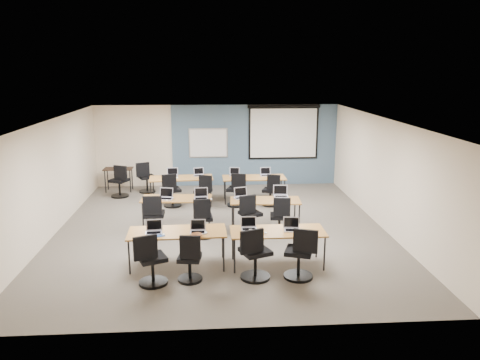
{
  "coord_description": "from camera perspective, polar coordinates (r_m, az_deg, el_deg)",
  "views": [
    {
      "loc": [
        -0.27,
        -10.93,
        3.9
      ],
      "look_at": [
        0.48,
        0.4,
        1.15
      ],
      "focal_mm": 35.0,
      "sensor_mm": 36.0,
      "label": 1
    }
  ],
  "objects": [
    {
      "name": "laptop_9",
      "position": [
        14.04,
        -5.06,
        0.76
      ],
      "size": [
        0.3,
        0.26,
        0.23
      ],
      "rotation": [
        0.0,
        0.0,
        0.27
      ],
      "color": "#A1A1AB",
      "rests_on": "training_table_back_left"
    },
    {
      "name": "training_table_back_left",
      "position": [
        13.89,
        -7.17,
        0.13
      ],
      "size": [
        1.85,
        0.77,
        0.73
      ],
      "rotation": [
        0.0,
        0.0,
        0.07
      ],
      "color": "olive",
      "rests_on": "floor"
    },
    {
      "name": "coffee_cup",
      "position": [
        9.2,
        1.32,
        -6.31
      ],
      "size": [
        0.07,
        0.07,
        0.05
      ],
      "primitive_type": "imported",
      "rotation": [
        0.0,
        0.0,
        -0.38
      ],
      "color": "silver",
      "rests_on": "snack_plate"
    },
    {
      "name": "snack_bowl",
      "position": [
        9.06,
        -5.32,
        -6.74
      ],
      "size": [
        0.28,
        0.28,
        0.05
      ],
      "primitive_type": "imported",
      "rotation": [
        0.0,
        0.0,
        0.43
      ],
      "color": "brown",
      "rests_on": "training_table_front_left"
    },
    {
      "name": "projector_screen",
      "position": [
        15.66,
        5.33,
        6.17
      ],
      "size": [
        2.4,
        0.1,
        1.82
      ],
      "color": "black",
      "rests_on": "wall_back"
    },
    {
      "name": "mouse_11",
      "position": [
        13.94,
        4.62,
        0.47
      ],
      "size": [
        0.06,
        0.1,
        0.03
      ],
      "primitive_type": "ellipsoid",
      "rotation": [
        0.0,
        0.0,
        -0.06
      ],
      "color": "white",
      "rests_on": "training_table_back_right"
    },
    {
      "name": "whiteboard",
      "position": [
        15.55,
        -3.89,
        4.52
      ],
      "size": [
        1.28,
        0.03,
        0.98
      ],
      "color": "#ACAEB2",
      "rests_on": "wall_back"
    },
    {
      "name": "training_table_mid_left",
      "position": [
        11.75,
        -7.74,
        -2.4
      ],
      "size": [
        1.73,
        0.72,
        0.73
      ],
      "rotation": [
        0.0,
        0.0,
        -0.06
      ],
      "color": "olive",
      "rests_on": "floor"
    },
    {
      "name": "laptop_3",
      "position": [
        9.43,
        6.34,
        -5.72
      ],
      "size": [
        0.32,
        0.27,
        0.25
      ],
      "rotation": [
        0.0,
        0.0,
        -0.15
      ],
      "color": "silver",
      "rests_on": "training_table_front_right"
    },
    {
      "name": "laptop_10",
      "position": [
        14.03,
        -0.65,
        0.8
      ],
      "size": [
        0.3,
        0.26,
        0.23
      ],
      "rotation": [
        0.0,
        0.0,
        -0.2
      ],
      "color": "#A3A3AF",
      "rests_on": "training_table_back_right"
    },
    {
      "name": "mouse_6",
      "position": [
        11.55,
        1.6,
        -2.26
      ],
      "size": [
        0.06,
        0.1,
        0.04
      ],
      "primitive_type": "ellipsoid",
      "rotation": [
        0.0,
        0.0,
        0.02
      ],
      "color": "white",
      "rests_on": "training_table_mid_right"
    },
    {
      "name": "laptop_2",
      "position": [
        9.42,
        1.08,
        -5.66
      ],
      "size": [
        0.31,
        0.26,
        0.24
      ],
      "rotation": [
        0.0,
        0.0,
        -0.03
      ],
      "color": "silver",
      "rests_on": "training_table_front_right"
    },
    {
      "name": "mouse_2",
      "position": [
        9.22,
        3.13,
        -6.44
      ],
      "size": [
        0.07,
        0.09,
        0.03
      ],
      "primitive_type": "ellipsoid",
      "rotation": [
        0.0,
        0.0,
        -0.17
      ],
      "color": "white",
      "rests_on": "training_table_front_right"
    },
    {
      "name": "task_chair_9",
      "position": [
        13.34,
        -4.43,
        -1.67
      ],
      "size": [
        0.5,
        0.47,
        0.96
      ],
      "rotation": [
        0.0,
        0.0,
        -0.4
      ],
      "color": "black",
      "rests_on": "floor"
    },
    {
      "name": "mouse_1",
      "position": [
        9.23,
        -4.19,
        -6.42
      ],
      "size": [
        0.08,
        0.11,
        0.04
      ],
      "primitive_type": "ellipsoid",
      "rotation": [
        0.0,
        0.0,
        -0.16
      ],
      "color": "white",
      "rests_on": "training_table_front_left"
    },
    {
      "name": "task_chair_8",
      "position": [
        13.46,
        -8.34,
        -1.58
      ],
      "size": [
        0.52,
        0.51,
        0.99
      ],
      "rotation": [
        0.0,
        0.0,
        0.3
      ],
      "color": "black",
      "rests_on": "floor"
    },
    {
      "name": "laptop_1",
      "position": [
        9.3,
        -5.15,
        -5.98
      ],
      "size": [
        0.31,
        0.26,
        0.23
      ],
      "rotation": [
        0.0,
        0.0,
        -0.02
      ],
      "color": "silver",
      "rests_on": "training_table_front_left"
    },
    {
      "name": "task_chair_4",
      "position": [
        11.25,
        -10.45,
        -4.65
      ],
      "size": [
        0.53,
        0.53,
        1.01
      ],
      "rotation": [
        0.0,
        0.0,
        0.02
      ],
      "color": "black",
      "rests_on": "floor"
    },
    {
      "name": "mouse_0",
      "position": [
        9.24,
        -9.29,
        -6.57
      ],
      "size": [
        0.08,
        0.1,
        0.03
      ],
      "primitive_type": "ellipsoid",
      "rotation": [
        0.0,
        0.0,
        -0.25
      ],
      "color": "white",
      "rests_on": "training_table_front_left"
    },
    {
      "name": "mouse_8",
      "position": [
        13.8,
        -7.66,
        0.27
      ],
      "size": [
        0.08,
        0.11,
        0.03
      ],
      "primitive_type": "ellipsoid",
      "rotation": [
        0.0,
        0.0,
        -0.23
      ],
      "color": "white",
      "rests_on": "training_table_back_left"
    },
    {
      "name": "task_chair_10",
      "position": [
        13.36,
        -0.43,
        -1.53
      ],
      "size": [
        0.53,
        0.51,
        0.99
      ],
      "rotation": [
        0.0,
        0.0,
        -0.33
      ],
      "color": "black",
      "rests_on": "floor"
    },
    {
      "name": "laptop_6",
      "position": [
        11.62,
        0.1,
        -1.89
      ],
      "size": [
        0.33,
        0.28,
        0.25
      ],
      "rotation": [
        0.0,
        0.0,
        0.29
      ],
      "color": "silver",
      "rests_on": "training_table_mid_right"
    },
    {
      "name": "mouse_10",
      "position": [
        13.87,
        0.31,
        0.45
      ],
      "size": [
        0.08,
        0.1,
        0.03
      ],
      "primitive_type": "ellipsoid",
      "rotation": [
        0.0,
        0.0,
        0.29
      ],
      "color": "white",
      "rests_on": "training_table_back_right"
    },
    {
      "name": "mouse_7",
      "position": [
        11.56,
        5.61,
        -2.3
      ],
      "size": [
        0.08,
        0.11,
        0.04
      ],
      "primitive_type": "ellipsoid",
      "rotation": [
        0.0,
        0.0,
        0.14
      ],
      "color": "white",
      "rests_on": "training_table_mid_right"
    },
    {
      "name": "snack_plate",
      "position": [
        9.16,
        1.73,
        -6.6
      ],
      "size": [
        0.22,
        0.22,
        0.01
      ],
      "primitive_type": "cylinder",
      "rotation": [
        0.0,
        0.0,
        -0.15
      ],
      "color": "white",
      "rests_on": "training_table_front_right"
    },
    {
      "name": "task_chair_0",
      "position": [
        8.79,
        -10.81,
        -9.99
      ],
      "size": [
        0.56,
        0.53,
        1.01
      ],
      "rotation": [
        0.0,
        0.0,
        0.4
      ],
      "color": "black",
      "rests_on": "floor"
    },
    {
      "name": "laptop_8",
      "position": [
        14.07,
        -8.24,
        0.71
      ],
      "size": [
        0.32,
        0.27,
        0.25
      ],
      "rotation": [
        0.0,
        0.0,
        0.14
      ],
      "color": "#B1B1B5",
      "rests_on": "training_table_back_left"
    },
    {
      "name": "wall_right",
      "position": [
        12.01,
        17.12,
        0.74
      ],
      "size": [
        0.04,
        9.0,
        2.7
      ],
      "primitive_type": "cube",
      "color": "beige",
      "rests_on": "ground"
    },
    {
      "name": "training_table_back_right",
      "position": [
        13.83,
        1.72,
        0.18
      ],
      "size": [
        1.85,
        0.77,
        0.73
      ],
      "rotation": [
        0.0,
        0.0,
        0.01
      ],
      "color": "olive",
      "rests_on": "floor"
    },
    {
      "name": "training_table_mid_right",
      "position": [
        11.49,
        3.09,
        -2.66
      ],
      "size": [
        1.71,
        0.71,
        0.73
      ],
      "rotation": [
        0.0,
        0.0,
        -0.05
      ],
      "color": "olive",
      "rests_on": "floor"
    },
    {
      "name": "wall_front",
      "position": [
        6.92,
        -1.32,
        -8.01
      ],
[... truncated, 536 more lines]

